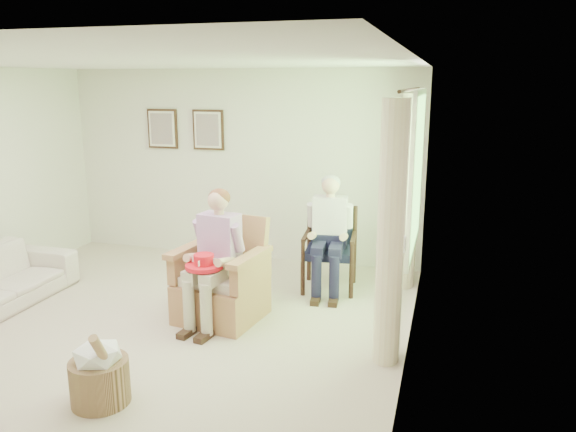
# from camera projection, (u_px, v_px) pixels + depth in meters

# --- Properties ---
(floor) EXTENTS (5.50, 5.50, 0.00)m
(floor) POSITION_uv_depth(u_px,v_px,m) (142.00, 337.00, 5.47)
(floor) COLOR beige
(floor) RESTS_ON ground
(back_wall) EXTENTS (5.00, 0.04, 2.60)m
(back_wall) POSITION_uv_depth(u_px,v_px,m) (240.00, 165.00, 7.74)
(back_wall) COLOR silver
(back_wall) RESTS_ON ground
(right_wall) EXTENTS (0.04, 5.50, 2.60)m
(right_wall) POSITION_uv_depth(u_px,v_px,m) (410.00, 226.00, 4.49)
(right_wall) COLOR silver
(right_wall) RESTS_ON ground
(ceiling) EXTENTS (5.00, 5.50, 0.02)m
(ceiling) POSITION_uv_depth(u_px,v_px,m) (124.00, 61.00, 4.87)
(ceiling) COLOR white
(ceiling) RESTS_ON back_wall
(window) EXTENTS (0.13, 2.50, 1.63)m
(window) POSITION_uv_depth(u_px,v_px,m) (417.00, 169.00, 5.56)
(window) COLOR #2D6B23
(window) RESTS_ON right_wall
(curtain_left) EXTENTS (0.34, 0.34, 2.30)m
(curtain_left) POSITION_uv_depth(u_px,v_px,m) (391.00, 235.00, 4.78)
(curtain_left) COLOR beige
(curtain_left) RESTS_ON ground
(curtain_right) EXTENTS (0.34, 0.34, 2.30)m
(curtain_right) POSITION_uv_depth(u_px,v_px,m) (408.00, 193.00, 6.61)
(curtain_right) COLOR beige
(curtain_right) RESTS_ON ground
(framed_print_left) EXTENTS (0.45, 0.05, 0.55)m
(framed_print_left) POSITION_uv_depth(u_px,v_px,m) (162.00, 129.00, 7.90)
(framed_print_left) COLOR #382114
(framed_print_left) RESTS_ON back_wall
(framed_print_right) EXTENTS (0.45, 0.05, 0.55)m
(framed_print_right) POSITION_uv_depth(u_px,v_px,m) (208.00, 130.00, 7.71)
(framed_print_right) COLOR #382114
(framed_print_right) RESTS_ON back_wall
(wicker_armchair) EXTENTS (0.83, 0.82, 1.06)m
(wicker_armchair) POSITION_uv_depth(u_px,v_px,m) (222.00, 287.00, 5.86)
(wicker_armchair) COLOR tan
(wicker_armchair) RESTS_ON ground
(wood_armchair) EXTENTS (0.61, 0.58, 0.94)m
(wood_armchair) POSITION_uv_depth(u_px,v_px,m) (331.00, 245.00, 6.71)
(wood_armchair) COLOR black
(wood_armchair) RESTS_ON ground
(person_wicker) EXTENTS (0.40, 0.62, 1.36)m
(person_wicker) POSITION_uv_depth(u_px,v_px,m) (216.00, 249.00, 5.62)
(person_wicker) COLOR beige
(person_wicker) RESTS_ON ground
(person_dark) EXTENTS (0.40, 0.63, 1.35)m
(person_dark) POSITION_uv_depth(u_px,v_px,m) (329.00, 227.00, 6.50)
(person_dark) COLOR #191835
(person_dark) RESTS_ON ground
(red_hat) EXTENTS (0.37, 0.37, 0.14)m
(red_hat) POSITION_uv_depth(u_px,v_px,m) (204.00, 263.00, 5.47)
(red_hat) COLOR red
(red_hat) RESTS_ON person_wicker
(hatbox) EXTENTS (0.57, 0.57, 0.66)m
(hatbox) POSITION_uv_depth(u_px,v_px,m) (99.00, 372.00, 4.30)
(hatbox) COLOR tan
(hatbox) RESTS_ON ground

